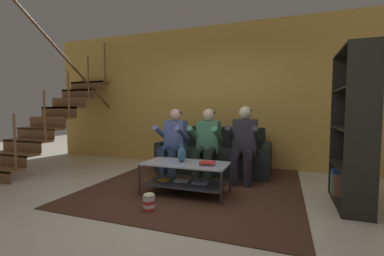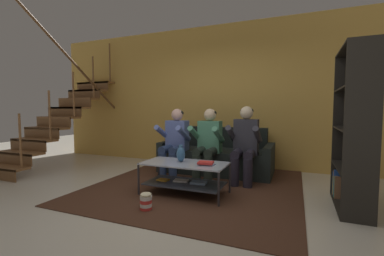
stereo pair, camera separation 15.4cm
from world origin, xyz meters
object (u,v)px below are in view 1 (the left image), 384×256
(person_seated_right, at_px, (244,141))
(coffee_table, at_px, (186,173))
(person_seated_middle, at_px, (207,141))
(vase, at_px, (182,154))
(book_stack, at_px, (208,163))
(popcorn_tub, at_px, (149,202))
(bookshelf, at_px, (355,138))
(couch, at_px, (215,157))
(person_seated_left, at_px, (173,139))

(person_seated_right, height_order, coffee_table, person_seated_right)
(person_seated_middle, bearing_deg, person_seated_right, 0.31)
(vase, height_order, book_stack, vase)
(popcorn_tub, bearing_deg, coffee_table, 74.47)
(person_seated_right, height_order, popcorn_tub, person_seated_right)
(bookshelf, bearing_deg, coffee_table, -170.25)
(person_seated_middle, distance_m, popcorn_tub, 1.69)
(person_seated_right, height_order, book_stack, person_seated_right)
(person_seated_middle, distance_m, coffee_table, 0.96)
(person_seated_right, distance_m, coffee_table, 1.17)
(vase, distance_m, book_stack, 0.41)
(popcorn_tub, bearing_deg, person_seated_middle, 82.05)
(couch, xyz_separation_m, popcorn_tub, (-0.22, -2.11, -0.17))
(person_seated_right, bearing_deg, vase, -130.05)
(vase, xyz_separation_m, popcorn_tub, (-0.11, -0.72, -0.45))
(book_stack, relative_size, popcorn_tub, 1.08)
(couch, height_order, person_seated_right, person_seated_right)
(person_seated_middle, height_order, book_stack, person_seated_middle)
(person_seated_left, bearing_deg, coffee_table, -56.61)
(book_stack, bearing_deg, person_seated_middle, 107.19)
(couch, distance_m, person_seated_middle, 0.64)
(person_seated_left, bearing_deg, couch, 40.28)
(person_seated_middle, relative_size, person_seated_right, 0.97)
(book_stack, bearing_deg, person_seated_right, 70.10)
(person_seated_right, distance_m, bookshelf, 1.52)
(coffee_table, bearing_deg, bookshelf, 9.75)
(vase, height_order, bookshelf, bookshelf)
(couch, distance_m, coffee_table, 1.42)
(vase, xyz_separation_m, book_stack, (0.39, -0.06, -0.09))
(person_seated_right, relative_size, vase, 5.13)
(person_seated_left, relative_size, book_stack, 5.23)
(person_seated_middle, height_order, popcorn_tub, person_seated_middle)
(person_seated_left, xyz_separation_m, person_seated_middle, (0.62, 0.00, 0.00))
(person_seated_left, height_order, bookshelf, bookshelf)
(person_seated_middle, relative_size, book_stack, 5.24)
(person_seated_middle, bearing_deg, popcorn_tub, -97.95)
(person_seated_right, bearing_deg, person_seated_left, -179.84)
(person_seated_right, xyz_separation_m, book_stack, (-0.34, -0.93, -0.20))
(coffee_table, distance_m, book_stack, 0.36)
(person_seated_left, xyz_separation_m, coffee_table, (0.59, -0.90, -0.35))
(person_seated_middle, height_order, bookshelf, bookshelf)
(person_seated_left, distance_m, book_stack, 1.31)
(couch, height_order, vase, couch)
(book_stack, bearing_deg, coffee_table, 175.07)
(person_seated_left, height_order, person_seated_middle, person_seated_middle)
(couch, relative_size, person_seated_middle, 1.72)
(couch, bearing_deg, book_stack, -78.85)
(couch, relative_size, popcorn_tub, 9.74)
(person_seated_left, height_order, vase, person_seated_left)
(book_stack, bearing_deg, couch, 101.15)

